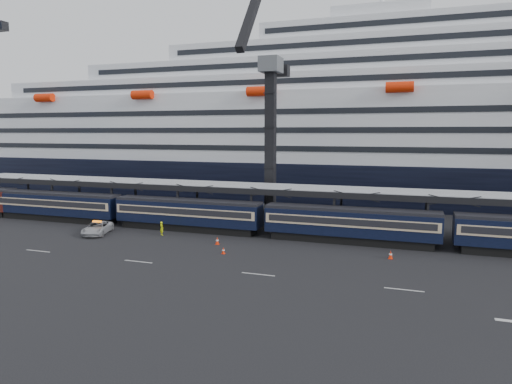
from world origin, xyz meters
TOP-DOWN VIEW (x-y plane):
  - ground at (0.00, 0.00)m, footprint 260.00×260.00m
  - train at (-4.65, 10.00)m, footprint 133.05×3.00m
  - canopy at (0.00, 14.00)m, footprint 130.00×6.25m
  - cruise_ship at (-1.08, 45.99)m, footprint 214.09×28.84m
  - crane_dark_near at (-20.00, 18.59)m, footprint 4.50×17.75m
  - pickup_truck at (-37.31, 4.58)m, footprint 3.94×5.81m
  - worker at (-29.68, 6.57)m, footprint 0.71×0.66m
  - traffic_cone_b at (-21.61, 4.58)m, footprint 0.42×0.42m
  - traffic_cone_c at (-19.47, 1.22)m, footprint 0.35×0.35m
  - traffic_cone_d at (-3.41, 4.79)m, footprint 0.42×0.42m

SIDE VIEW (x-z plane):
  - ground at x=0.00m, z-range 0.00..0.00m
  - traffic_cone_c at x=-19.47m, z-range 0.00..0.69m
  - traffic_cone_d at x=-3.41m, z-range -0.01..0.83m
  - traffic_cone_b at x=-21.61m, z-range -0.01..0.84m
  - pickup_truck at x=-37.31m, z-range 0.00..1.48m
  - worker at x=-29.68m, z-range 0.00..1.64m
  - train at x=-4.65m, z-range 0.18..4.23m
  - canopy at x=0.00m, z-range 2.49..8.01m
  - crane_dark_near at x=-20.00m, z-range -5.61..29.47m
  - cruise_ship at x=-1.08m, z-range -4.66..29.34m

